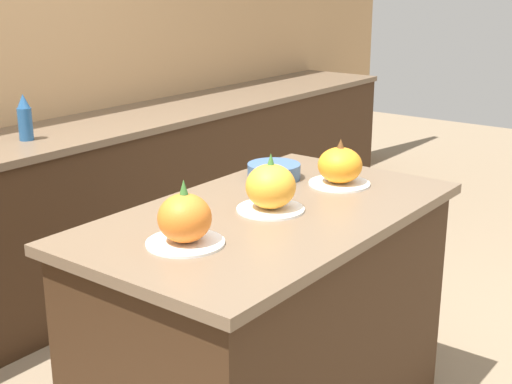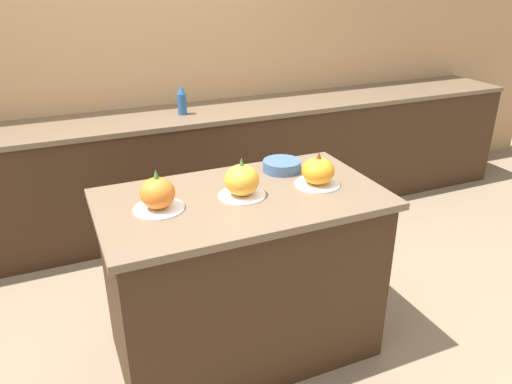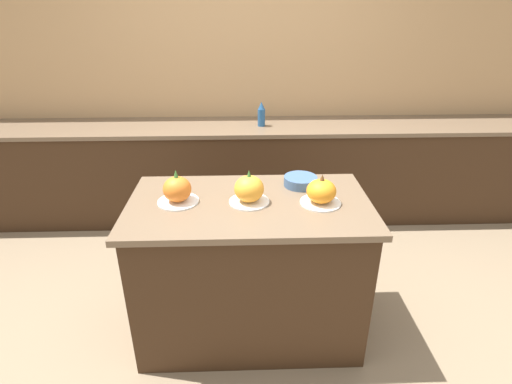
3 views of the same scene
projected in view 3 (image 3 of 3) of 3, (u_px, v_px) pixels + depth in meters
ground_plane at (250, 326)px, 2.57m from camera, size 12.00×12.00×0.00m
wall_back at (245, 78)px, 3.68m from camera, size 8.00×0.06×2.50m
kitchen_island at (250, 269)px, 2.37m from camera, size 1.33×0.75×0.89m
back_counter at (246, 172)px, 3.73m from camera, size 6.00×0.60×0.89m
pumpkin_cake_left at (177, 190)px, 2.15m from camera, size 0.22×0.22×0.19m
pumpkin_cake_center at (250, 190)px, 2.15m from camera, size 0.22×0.22×0.19m
pumpkin_cake_right at (321, 192)px, 2.14m from camera, size 0.22×0.22×0.17m
bottle_tall at (261, 114)px, 3.48m from camera, size 0.06×0.06×0.21m
mixing_bowl at (300, 181)px, 2.37m from camera, size 0.20×0.20×0.06m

